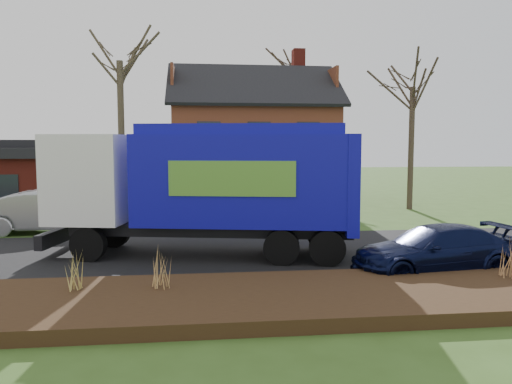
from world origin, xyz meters
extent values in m
plane|color=#33501A|center=(0.00, 0.00, 0.00)|extent=(120.00, 120.00, 0.00)
cube|color=black|center=(0.00, 0.00, 0.01)|extent=(80.00, 7.00, 0.02)
cube|color=black|center=(0.00, -5.30, 0.15)|extent=(80.00, 3.50, 0.30)
cube|color=beige|center=(2.00, 14.00, 1.35)|extent=(9.00, 7.50, 2.70)
cube|color=#512917|center=(2.00, 14.00, 4.10)|extent=(9.00, 7.50, 2.80)
cube|color=maroon|center=(5.00, 15.00, 8.46)|extent=(0.70, 0.90, 1.60)
cube|color=beige|center=(-4.20, 13.50, 1.30)|extent=(3.50, 5.50, 2.60)
cube|color=black|center=(-4.20, 13.50, 2.72)|extent=(3.90, 5.90, 0.24)
cylinder|color=black|center=(-4.42, -0.64, 0.52)|extent=(1.09, 0.55, 1.04)
cylinder|color=black|center=(-4.01, 1.43, 0.52)|extent=(1.09, 0.55, 1.04)
cylinder|color=black|center=(1.18, -1.75, 0.52)|extent=(1.09, 0.55, 1.04)
cylinder|color=black|center=(1.59, 0.31, 0.52)|extent=(1.09, 0.55, 1.04)
cylinder|color=black|center=(2.46, -2.00, 0.52)|extent=(1.09, 0.55, 1.04)
cylinder|color=black|center=(2.87, 0.06, 0.52)|extent=(1.09, 0.55, 1.04)
cube|color=black|center=(-0.77, -0.29, 0.85)|extent=(8.68, 2.86, 0.35)
cube|color=white|center=(-4.46, 0.44, 2.40)|extent=(2.75, 2.90, 2.70)
cube|color=black|center=(-5.54, 0.66, 2.55)|extent=(0.51, 2.18, 0.90)
cube|color=black|center=(-5.63, 0.68, 0.55)|extent=(0.73, 2.50, 0.45)
cube|color=#0F0C98|center=(0.16, -0.47, 2.40)|extent=(6.67, 3.68, 2.70)
cube|color=#0F0C98|center=(0.16, -0.47, 3.90)|extent=(6.32, 3.33, 0.30)
cube|color=#0F0C98|center=(3.35, -1.11, 2.30)|extent=(0.84, 2.57, 2.90)
cube|color=#579631|center=(-0.24, -1.69, 2.50)|extent=(3.54, 0.74, 1.00)
cube|color=#579631|center=(0.26, 0.80, 2.50)|extent=(3.54, 0.74, 1.00)
imported|color=#929699|center=(-7.00, 4.61, 0.82)|extent=(5.03, 1.82, 1.65)
imported|color=black|center=(5.06, -3.22, 0.66)|extent=(4.70, 2.35, 1.31)
cylinder|color=#453A29|center=(-4.82, 9.09, 3.72)|extent=(0.31, 0.31, 7.44)
cylinder|color=#423427|center=(10.14, 9.92, 3.25)|extent=(0.30, 0.30, 6.50)
cylinder|color=#3B2B23|center=(6.35, 21.35, 4.20)|extent=(0.32, 0.32, 8.40)
cone|color=tan|center=(-3.88, -4.64, 0.72)|extent=(0.04, 0.04, 0.84)
cone|color=tan|center=(-4.02, -4.64, 0.72)|extent=(0.04, 0.04, 0.84)
cone|color=tan|center=(-3.74, -4.64, 0.72)|extent=(0.04, 0.04, 0.84)
cone|color=tan|center=(-3.88, -4.53, 0.72)|extent=(0.04, 0.04, 0.84)
cone|color=tan|center=(-3.88, -4.76, 0.72)|extent=(0.04, 0.04, 0.84)
cone|color=tan|center=(-1.99, -4.70, 0.72)|extent=(0.04, 0.04, 0.85)
cone|color=tan|center=(-2.12, -4.70, 0.72)|extent=(0.04, 0.04, 0.85)
cone|color=tan|center=(-1.85, -4.70, 0.72)|extent=(0.04, 0.04, 0.85)
cone|color=tan|center=(-1.99, -4.59, 0.72)|extent=(0.04, 0.04, 0.85)
cone|color=tan|center=(-1.99, -4.81, 0.72)|extent=(0.04, 0.04, 0.85)
cone|color=#AA794B|center=(6.18, -4.80, 0.76)|extent=(0.04, 0.04, 0.91)
cone|color=#AA794B|center=(6.02, -4.80, 0.76)|extent=(0.04, 0.04, 0.91)
cone|color=#AA794B|center=(6.18, -4.67, 0.76)|extent=(0.04, 0.04, 0.91)
camera|label=1|loc=(-1.17, -15.63, 3.44)|focal=35.00mm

